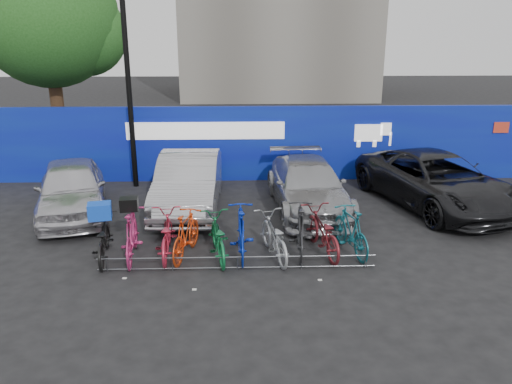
{
  "coord_description": "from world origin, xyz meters",
  "views": [
    {
      "loc": [
        0.07,
        -9.75,
        4.52
      ],
      "look_at": [
        0.46,
        2.0,
        0.83
      ],
      "focal_mm": 35.0,
      "sensor_mm": 36.0,
      "label": 1
    }
  ],
  "objects_px": {
    "bike_2": "(166,235)",
    "bike_4": "(217,237)",
    "bike_5": "(241,232)",
    "bike_7": "(300,229)",
    "bike_6": "(274,237)",
    "bike_9": "(351,231)",
    "car_3": "(436,180)",
    "car_1": "(189,182)",
    "bike_0": "(103,239)",
    "bike_8": "(322,232)",
    "car_2": "(308,186)",
    "bike_1": "(132,235)",
    "tree": "(54,20)",
    "lamppost": "(128,80)",
    "bike_rack": "(237,262)",
    "car_0": "(72,188)",
    "bike_3": "(186,234)"
  },
  "relations": [
    {
      "from": "bike_4",
      "to": "bike_3",
      "type": "bearing_deg",
      "value": -17.52
    },
    {
      "from": "car_3",
      "to": "bike_5",
      "type": "distance_m",
      "value": 6.19
    },
    {
      "from": "car_0",
      "to": "car_1",
      "type": "xyz_separation_m",
      "value": [
        3.01,
        0.37,
        0.03
      ]
    },
    {
      "from": "bike_1",
      "to": "bike_2",
      "type": "height_order",
      "value": "bike_1"
    },
    {
      "from": "bike_7",
      "to": "bike_8",
      "type": "relative_size",
      "value": 0.98
    },
    {
      "from": "bike_2",
      "to": "bike_7",
      "type": "relative_size",
      "value": 0.99
    },
    {
      "from": "bike_2",
      "to": "bike_4",
      "type": "bearing_deg",
      "value": 167.89
    },
    {
      "from": "bike_6",
      "to": "bike_9",
      "type": "bearing_deg",
      "value": 172.44
    },
    {
      "from": "bike_3",
      "to": "tree",
      "type": "bearing_deg",
      "value": -47.56
    },
    {
      "from": "car_0",
      "to": "bike_4",
      "type": "height_order",
      "value": "car_0"
    },
    {
      "from": "tree",
      "to": "bike_5",
      "type": "xyz_separation_m",
      "value": [
        6.86,
        -9.97,
        -4.51
      ]
    },
    {
      "from": "car_3",
      "to": "bike_8",
      "type": "xyz_separation_m",
      "value": [
        -3.61,
        -3.02,
        -0.24
      ]
    },
    {
      "from": "bike_rack",
      "to": "bike_7",
      "type": "xyz_separation_m",
      "value": [
        1.36,
        0.8,
        0.39
      ]
    },
    {
      "from": "car_3",
      "to": "bike_4",
      "type": "relative_size",
      "value": 2.99
    },
    {
      "from": "car_3",
      "to": "bike_4",
      "type": "distance_m",
      "value": 6.68
    },
    {
      "from": "tree",
      "to": "bike_0",
      "type": "distance_m",
      "value": 11.74
    },
    {
      "from": "lamppost",
      "to": "bike_9",
      "type": "distance_m",
      "value": 8.19
    },
    {
      "from": "bike_2",
      "to": "car_1",
      "type": "bearing_deg",
      "value": -97.72
    },
    {
      "from": "tree",
      "to": "car_2",
      "type": "height_order",
      "value": "tree"
    },
    {
      "from": "bike_0",
      "to": "bike_3",
      "type": "height_order",
      "value": "bike_3"
    },
    {
      "from": "tree",
      "to": "bike_2",
      "type": "height_order",
      "value": "tree"
    },
    {
      "from": "lamppost",
      "to": "car_3",
      "type": "relative_size",
      "value": 1.16
    },
    {
      "from": "bike_8",
      "to": "car_3",
      "type": "bearing_deg",
      "value": -151.84
    },
    {
      "from": "bike_5",
      "to": "bike_7",
      "type": "bearing_deg",
      "value": -176.3
    },
    {
      "from": "bike_3",
      "to": "bike_9",
      "type": "relative_size",
      "value": 0.98
    },
    {
      "from": "car_3",
      "to": "bike_5",
      "type": "xyz_separation_m",
      "value": [
        -5.35,
        -3.12,
        -0.18
      ]
    },
    {
      "from": "car_0",
      "to": "bike_3",
      "type": "xyz_separation_m",
      "value": [
        3.24,
        -2.75,
        -0.21
      ]
    },
    {
      "from": "bike_4",
      "to": "bike_9",
      "type": "relative_size",
      "value": 1.03
    },
    {
      "from": "bike_2",
      "to": "bike_4",
      "type": "xyz_separation_m",
      "value": [
        1.1,
        -0.16,
        -0.01
      ]
    },
    {
      "from": "bike_1",
      "to": "bike_4",
      "type": "relative_size",
      "value": 1.03
    },
    {
      "from": "bike_rack",
      "to": "car_3",
      "type": "height_order",
      "value": "car_3"
    },
    {
      "from": "bike_0",
      "to": "bike_8",
      "type": "distance_m",
      "value": 4.65
    },
    {
      "from": "car_1",
      "to": "bike_3",
      "type": "distance_m",
      "value": 3.14
    },
    {
      "from": "bike_rack",
      "to": "car_1",
      "type": "relative_size",
      "value": 1.23
    },
    {
      "from": "tree",
      "to": "car_3",
      "type": "height_order",
      "value": "tree"
    },
    {
      "from": "car_1",
      "to": "car_3",
      "type": "height_order",
      "value": "car_1"
    },
    {
      "from": "bike_6",
      "to": "bike_8",
      "type": "xyz_separation_m",
      "value": [
        1.06,
        0.18,
        0.02
      ]
    },
    {
      "from": "car_1",
      "to": "bike_6",
      "type": "relative_size",
      "value": 2.56
    },
    {
      "from": "bike_2",
      "to": "bike_7",
      "type": "distance_m",
      "value": 2.88
    },
    {
      "from": "bike_0",
      "to": "bike_1",
      "type": "bearing_deg",
      "value": 170.88
    },
    {
      "from": "bike_7",
      "to": "bike_8",
      "type": "bearing_deg",
      "value": -178.25
    },
    {
      "from": "car_1",
      "to": "bike_2",
      "type": "relative_size",
      "value": 2.51
    },
    {
      "from": "car_1",
      "to": "car_2",
      "type": "relative_size",
      "value": 1.0
    },
    {
      "from": "car_1",
      "to": "bike_0",
      "type": "xyz_separation_m",
      "value": [
        -1.51,
        -3.19,
        -0.29
      ]
    },
    {
      "from": "car_1",
      "to": "bike_4",
      "type": "relative_size",
      "value": 2.57
    },
    {
      "from": "car_3",
      "to": "car_1",
      "type": "bearing_deg",
      "value": 164.45
    },
    {
      "from": "car_0",
      "to": "car_1",
      "type": "height_order",
      "value": "car_1"
    },
    {
      "from": "car_3",
      "to": "bike_2",
      "type": "xyz_separation_m",
      "value": [
        -6.96,
        -3.04,
        -0.26
      ]
    },
    {
      "from": "car_2",
      "to": "bike_1",
      "type": "bearing_deg",
      "value": -146.96
    },
    {
      "from": "bike_9",
      "to": "car_0",
      "type": "bearing_deg",
      "value": -34.36
    }
  ]
}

